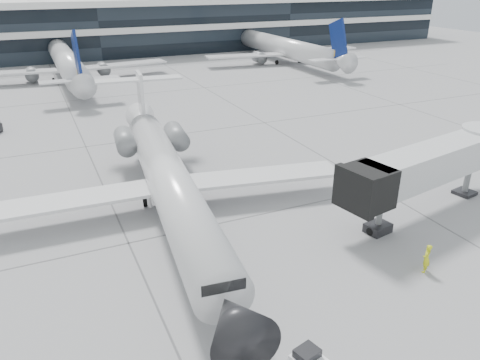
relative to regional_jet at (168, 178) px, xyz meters
name	(u,v)px	position (x,y,z in m)	size (l,w,h in m)	color
ground	(267,213)	(6.26, -3.30, -2.59)	(220.00, 220.00, 0.00)	gray
terminal	(91,29)	(6.26, 78.70, 2.41)	(170.00, 22.00, 10.00)	black
bg_jet_center	(69,79)	(-1.74, 51.70, -2.59)	(32.00, 40.00, 9.60)	silver
bg_jet_right	(283,62)	(38.26, 51.70, -2.59)	(32.00, 40.00, 9.60)	silver
regional_jet	(168,178)	(0.00, 0.00, 0.00)	(26.27, 32.81, 7.57)	silver
jet_bridge	(439,161)	(17.41, -7.65, 1.17)	(16.03, 5.79, 5.16)	#A4A6A8
ramp_worker	(426,258)	(11.20, -13.45, -1.71)	(0.64, 0.42, 1.76)	#CFD916
traffic_cone	(146,163)	(0.56, 9.40, -2.34)	(0.44, 0.44, 0.52)	orange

